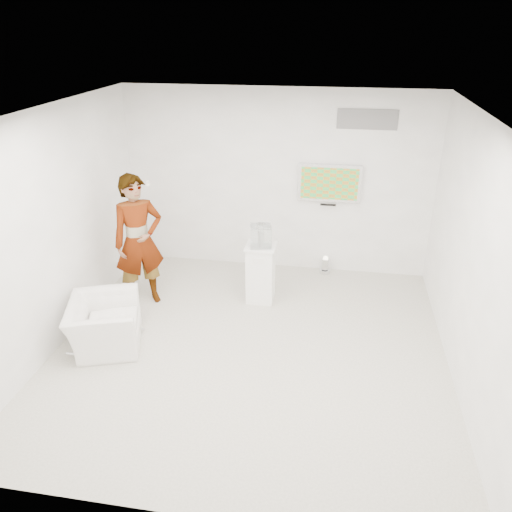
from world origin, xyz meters
name	(u,v)px	position (x,y,z in m)	size (l,w,h in m)	color
room	(250,244)	(0.00, 0.00, 1.50)	(5.01, 5.01, 3.00)	beige
tv	(329,183)	(0.85, 2.45, 1.55)	(1.00, 0.08, 0.60)	silver
logo_decal	(367,119)	(1.35, 2.49, 2.55)	(0.90, 0.02, 0.30)	slate
person	(139,241)	(-1.81, 0.94, 0.99)	(0.72, 0.48, 1.99)	white
armchair	(104,324)	(-1.89, -0.22, 0.32)	(0.98, 0.86, 0.64)	white
pedestal	(261,273)	(-0.07, 1.29, 0.45)	(0.44, 0.44, 0.90)	white
floor_uplight	(325,265)	(0.87, 2.34, 0.15)	(0.19, 0.19, 0.30)	silver
vitrine	(261,236)	(-0.07, 1.29, 1.06)	(0.30, 0.30, 0.30)	white
console	(261,238)	(-0.07, 1.29, 1.02)	(0.05, 0.17, 0.24)	white
wii_remote	(148,183)	(-1.69, 1.21, 1.79)	(0.04, 0.15, 0.04)	white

